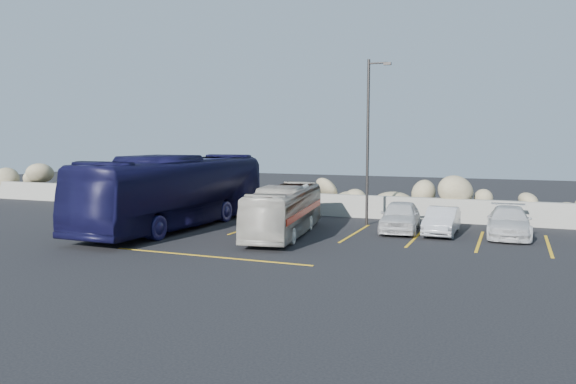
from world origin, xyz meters
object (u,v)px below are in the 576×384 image
at_px(car_c, 509,222).
at_px(car_b, 442,221).
at_px(car_a, 400,216).
at_px(vintage_bus, 285,210).
at_px(tour_coach, 176,191).
at_px(lamppost, 369,137).

bearing_deg(car_c, car_b, -170.98).
bearing_deg(car_a, vintage_bus, -152.69).
height_order(car_a, car_b, car_a).
relative_size(vintage_bus, tour_coach, 0.63).
bearing_deg(car_b, lamppost, 161.07).
bearing_deg(vintage_bus, car_c, 11.36).
relative_size(lamppost, car_c, 1.82).
bearing_deg(car_c, car_a, -176.23).
distance_m(lamppost, car_c, 7.44).
bearing_deg(lamppost, car_b, -19.83).
bearing_deg(car_c, tour_coach, -169.50).
distance_m(lamppost, vintage_bus, 5.89).
distance_m(car_b, car_c, 2.81).
bearing_deg(tour_coach, car_c, 13.48).
relative_size(tour_coach, car_a, 3.03).
xyz_separation_m(tour_coach, car_c, (14.79, 3.21, -1.09)).
relative_size(tour_coach, car_c, 2.83).
distance_m(car_a, car_b, 1.86).
relative_size(vintage_bus, car_b, 2.16).
xyz_separation_m(vintage_bus, car_c, (9.15, 3.33, -0.46)).
bearing_deg(tour_coach, car_a, 16.43).
height_order(tour_coach, car_a, tour_coach).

